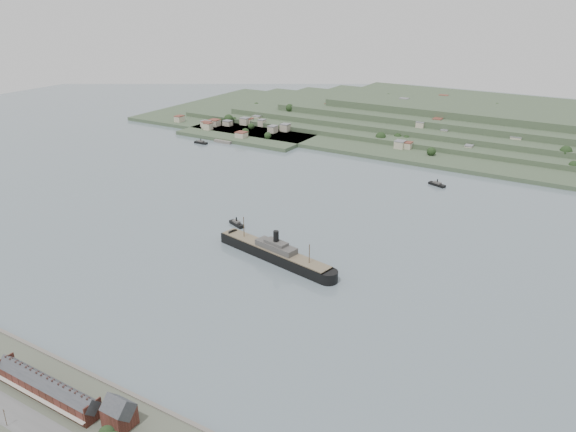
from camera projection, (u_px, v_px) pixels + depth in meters
The scene contains 8 objects.
ground at pixel (284, 254), 360.45m from camera, with size 1400.00×1400.00×0.00m, color slate.
terrace_row at pixel (47, 388), 229.83m from camera, with size 55.60×9.80×11.07m.
gabled_building at pixel (119, 413), 214.43m from camera, with size 10.40×10.18×14.09m.
far_peninsula at pixel (481, 124), 653.36m from camera, with size 760.00×309.00×30.00m.
steamship at pixel (271, 252), 354.26m from camera, with size 98.24×29.37×23.74m.
tugboat at pixel (237, 223), 403.80m from camera, with size 14.81×8.85×6.48m.
ferry_west at pixel (201, 142), 616.54m from camera, with size 15.89×4.52×5.95m.
ferry_east at pixel (437, 184), 485.11m from camera, with size 16.37×9.71×5.94m.
Camera 1 is at (171.25, -275.60, 158.95)m, focal length 35.00 mm.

